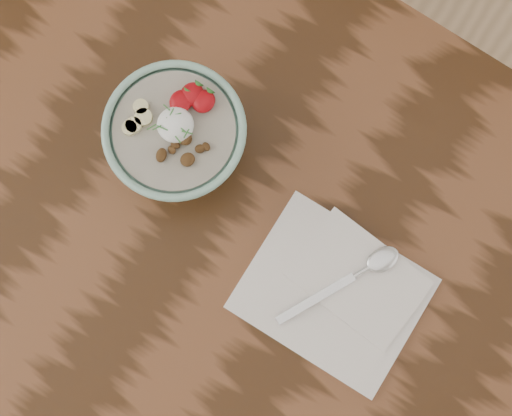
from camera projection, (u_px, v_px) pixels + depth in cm
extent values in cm
cube|color=#361E0D|center=(189.00, 229.00, 101.50)|extent=(160.00, 90.00, 4.00)
cylinder|color=#85B39F|center=(182.00, 147.00, 100.61)|extent=(8.24, 8.24, 1.18)
torus|color=#85B39F|center=(174.00, 130.00, 91.11)|extent=(18.73, 18.73, 1.08)
cylinder|color=#A29986|center=(174.00, 131.00, 91.69)|extent=(15.88, 15.88, 0.98)
ellipsoid|color=white|center=(175.00, 125.00, 90.37)|extent=(4.75, 4.75, 2.61)
ellipsoid|color=#99070C|center=(204.00, 101.00, 90.95)|extent=(2.91, 3.20, 1.60)
cone|color=#286623|center=(209.00, 92.00, 90.81)|extent=(1.40, 1.03, 1.52)
ellipsoid|color=#99070C|center=(192.00, 94.00, 91.07)|extent=(2.97, 3.26, 1.63)
cone|color=#286623|center=(198.00, 85.00, 90.94)|extent=(1.40, 1.03, 1.52)
ellipsoid|color=#99070C|center=(181.00, 101.00, 90.95)|extent=(2.89, 3.18, 1.59)
cone|color=#286623|center=(187.00, 92.00, 90.82)|extent=(1.40, 1.03, 1.52)
cylinder|color=beige|center=(144.00, 117.00, 91.05)|extent=(2.31, 2.31, 0.70)
cylinder|color=beige|center=(130.00, 128.00, 90.84)|extent=(1.97, 1.97, 0.70)
cylinder|color=beige|center=(134.00, 125.00, 90.89)|extent=(2.10, 2.10, 0.70)
cylinder|color=beige|center=(141.00, 107.00, 91.25)|extent=(2.01, 2.01, 0.70)
ellipsoid|color=#4F3317|center=(206.00, 147.00, 90.44)|extent=(1.51, 1.37, 0.68)
ellipsoid|color=#4F3317|center=(185.00, 139.00, 90.38)|extent=(1.69, 2.02, 1.03)
ellipsoid|color=#4F3317|center=(200.00, 149.00, 90.36)|extent=(1.76, 1.75, 1.06)
ellipsoid|color=#4F3317|center=(172.00, 150.00, 90.39)|extent=(1.51, 1.39, 0.86)
ellipsoid|color=#4F3317|center=(161.00, 155.00, 90.04)|extent=(1.93, 2.26, 1.18)
ellipsoid|color=#4F3317|center=(186.00, 140.00, 90.50)|extent=(1.93, 2.00, 0.80)
ellipsoid|color=#4F3317|center=(175.00, 145.00, 90.45)|extent=(1.44, 1.16, 0.93)
ellipsoid|color=#4F3317|center=(188.00, 160.00, 89.99)|extent=(2.30, 2.39, 1.14)
cylinder|color=#387A33|center=(170.00, 120.00, 89.34)|extent=(1.20, 0.21, 0.22)
cylinder|color=#387A33|center=(163.00, 128.00, 89.19)|extent=(1.48, 0.42, 0.23)
cylinder|color=#387A33|center=(167.00, 107.00, 89.59)|extent=(1.13, 0.35, 0.22)
cylinder|color=#387A33|center=(178.00, 139.00, 88.97)|extent=(1.10, 0.51, 0.22)
cylinder|color=#387A33|center=(152.00, 127.00, 89.21)|extent=(0.78, 1.32, 0.23)
cylinder|color=#387A33|center=(157.00, 128.00, 89.20)|extent=(0.77, 1.19, 0.22)
cylinder|color=#387A33|center=(177.00, 114.00, 89.46)|extent=(0.95, 0.98, 0.22)
cylinder|color=#387A33|center=(183.00, 129.00, 89.16)|extent=(1.43, 0.34, 0.23)
cylinder|color=#387A33|center=(186.00, 133.00, 89.09)|extent=(0.30, 1.31, 0.23)
cylinder|color=#387A33|center=(172.00, 112.00, 89.50)|extent=(0.33, 1.06, 0.22)
cylinder|color=#387A33|center=(187.00, 132.00, 89.11)|extent=(1.40, 0.63, 0.23)
cube|color=white|center=(333.00, 293.00, 97.69)|extent=(24.10, 19.72, 0.90)
cube|color=white|center=(359.00, 278.00, 97.28)|extent=(17.99, 12.98, 0.54)
cube|color=silver|center=(316.00, 299.00, 96.42)|extent=(6.39, 11.32, 0.37)
cylinder|color=silver|center=(364.00, 270.00, 96.80)|extent=(2.05, 3.15, 0.73)
ellipsoid|color=silver|center=(383.00, 259.00, 96.90)|extent=(5.01, 5.74, 1.00)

